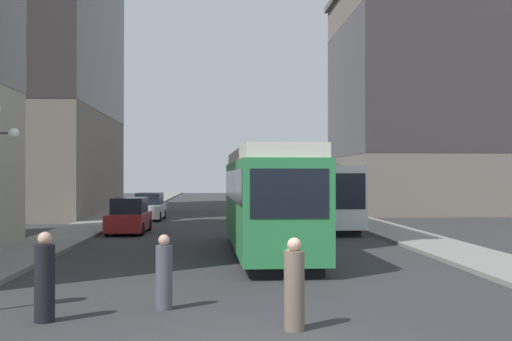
{
  "coord_description": "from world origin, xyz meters",
  "views": [
    {
      "loc": [
        -0.96,
        -11.0,
        2.93
      ],
      "look_at": [
        0.28,
        8.93,
        3.1
      ],
      "focal_mm": 44.92,
      "sensor_mm": 36.0,
      "label": 1
    }
  ],
  "objects_px": {
    "parked_car_left_near": "(129,217)",
    "pedestrian_on_sidewalk": "(294,287)",
    "streetcar": "(267,198)",
    "parked_car_left_mid": "(149,207)",
    "transit_bus": "(316,193)",
    "pedestrian_crossing_near": "(45,280)",
    "pedestrian_crossing_far": "(164,275)"
  },
  "relations": [
    {
      "from": "streetcar",
      "to": "pedestrian_crossing_far",
      "type": "bearing_deg",
      "value": -108.55
    },
    {
      "from": "transit_bus",
      "to": "pedestrian_crossing_near",
      "type": "height_order",
      "value": "transit_bus"
    },
    {
      "from": "transit_bus",
      "to": "parked_car_left_near",
      "type": "relative_size",
      "value": 2.78
    },
    {
      "from": "pedestrian_crossing_near",
      "to": "pedestrian_on_sidewalk",
      "type": "height_order",
      "value": "pedestrian_crossing_near"
    },
    {
      "from": "streetcar",
      "to": "parked_car_left_mid",
      "type": "relative_size",
      "value": 2.82
    },
    {
      "from": "streetcar",
      "to": "parked_car_left_near",
      "type": "height_order",
      "value": "streetcar"
    },
    {
      "from": "parked_car_left_near",
      "to": "pedestrian_crossing_far",
      "type": "bearing_deg",
      "value": -78.73
    },
    {
      "from": "parked_car_left_mid",
      "to": "pedestrian_crossing_far",
      "type": "xyz_separation_m",
      "value": [
        3.31,
        -28.92,
        -0.08
      ]
    },
    {
      "from": "pedestrian_crossing_far",
      "to": "streetcar",
      "type": "bearing_deg",
      "value": -32.45
    },
    {
      "from": "streetcar",
      "to": "parked_car_left_mid",
      "type": "bearing_deg",
      "value": 107.12
    },
    {
      "from": "streetcar",
      "to": "parked_car_left_near",
      "type": "bearing_deg",
      "value": 123.27
    },
    {
      "from": "streetcar",
      "to": "pedestrian_crossing_near",
      "type": "xyz_separation_m",
      "value": [
        -5.34,
        -10.81,
        -1.26
      ]
    },
    {
      "from": "pedestrian_crossing_near",
      "to": "pedestrian_on_sidewalk",
      "type": "relative_size",
      "value": 1.03
    },
    {
      "from": "streetcar",
      "to": "pedestrian_crossing_far",
      "type": "height_order",
      "value": "streetcar"
    },
    {
      "from": "transit_bus",
      "to": "pedestrian_crossing_near",
      "type": "distance_m",
      "value": 24.82
    },
    {
      "from": "pedestrian_crossing_near",
      "to": "pedestrian_crossing_far",
      "type": "relative_size",
      "value": 1.1
    },
    {
      "from": "parked_car_left_mid",
      "to": "streetcar",
      "type": "bearing_deg",
      "value": -69.86
    },
    {
      "from": "parked_car_left_near",
      "to": "pedestrian_on_sidewalk",
      "type": "distance_m",
      "value": 21.89
    },
    {
      "from": "pedestrian_crossing_near",
      "to": "pedestrian_crossing_far",
      "type": "height_order",
      "value": "pedestrian_crossing_near"
    },
    {
      "from": "transit_bus",
      "to": "pedestrian_crossing_far",
      "type": "xyz_separation_m",
      "value": [
        -6.82,
        -22.01,
        -1.18
      ]
    },
    {
      "from": "streetcar",
      "to": "parked_car_left_mid",
      "type": "distance_m",
      "value": 20.23
    },
    {
      "from": "streetcar",
      "to": "transit_bus",
      "type": "bearing_deg",
      "value": 71.65
    },
    {
      "from": "parked_car_left_mid",
      "to": "pedestrian_on_sidewalk",
      "type": "distance_m",
      "value": 31.56
    },
    {
      "from": "transit_bus",
      "to": "pedestrian_crossing_far",
      "type": "bearing_deg",
      "value": -109.45
    },
    {
      "from": "pedestrian_crossing_far",
      "to": "parked_car_left_mid",
      "type": "bearing_deg",
      "value": -8.6
    },
    {
      "from": "parked_car_left_near",
      "to": "pedestrian_crossing_near",
      "type": "relative_size",
      "value": 2.51
    },
    {
      "from": "streetcar",
      "to": "transit_bus",
      "type": "relative_size",
      "value": 1.0
    },
    {
      "from": "parked_car_left_mid",
      "to": "transit_bus",
      "type": "bearing_deg",
      "value": -32.53
    },
    {
      "from": "streetcar",
      "to": "pedestrian_crossing_far",
      "type": "xyz_separation_m",
      "value": [
        -3.04,
        -9.76,
        -1.33
      ]
    },
    {
      "from": "parked_car_left_mid",
      "to": "pedestrian_crossing_near",
      "type": "distance_m",
      "value": 29.99
    },
    {
      "from": "parked_car_left_near",
      "to": "pedestrian_crossing_far",
      "type": "height_order",
      "value": "parked_car_left_near"
    },
    {
      "from": "pedestrian_on_sidewalk",
      "to": "pedestrian_crossing_far",
      "type": "bearing_deg",
      "value": -61.08
    }
  ]
}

